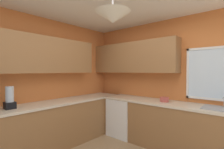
# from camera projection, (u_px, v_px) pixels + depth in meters

# --- Properties ---
(room_shell) EXTENTS (3.97, 3.83, 2.63)m
(room_shell) POSITION_uv_depth(u_px,v_px,m) (101.00, 52.00, 2.97)
(room_shell) COLOR #D17238
(room_shell) RESTS_ON ground_plane
(counter_run_left) EXTENTS (0.65, 3.44, 0.89)m
(counter_run_left) POSITION_uv_depth(u_px,v_px,m) (48.00, 126.00, 3.10)
(counter_run_left) COLOR olive
(counter_run_left) RESTS_ON ground_plane
(counter_run_back) EXTENTS (3.06, 0.65, 0.89)m
(counter_run_back) POSITION_uv_depth(u_px,v_px,m) (175.00, 126.00, 3.08)
(counter_run_back) COLOR olive
(counter_run_back) RESTS_ON ground_plane
(dishwasher) EXTENTS (0.60, 0.60, 0.84)m
(dishwasher) POSITION_uv_depth(u_px,v_px,m) (124.00, 117.00, 3.81)
(dishwasher) COLOR white
(dishwasher) RESTS_ON ground_plane
(sink_assembly) EXTENTS (0.57, 0.40, 0.19)m
(sink_assembly) POSITION_uv_depth(u_px,v_px,m) (223.00, 109.00, 2.58)
(sink_assembly) COLOR #9EA0A5
(sink_assembly) RESTS_ON counter_run_back
(bowl) EXTENTS (0.17, 0.17, 0.09)m
(bowl) POSITION_uv_depth(u_px,v_px,m) (164.00, 99.00, 3.20)
(bowl) COLOR #B74C42
(bowl) RESTS_ON counter_run_back
(blender_appliance) EXTENTS (0.15, 0.15, 0.36)m
(blender_appliance) POSITION_uv_depth(u_px,v_px,m) (10.00, 99.00, 2.60)
(blender_appliance) COLOR black
(blender_appliance) RESTS_ON counter_run_left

